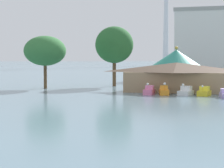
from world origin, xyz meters
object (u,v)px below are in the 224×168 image
pedal_boat_white (186,92)px  green_roof_pavilion (176,65)px  pedal_boat_orange (164,91)px  shoreline_tree_mid (114,45)px  boathouse (177,77)px  pedal_boat_yellow (204,92)px  pedal_boat_pink (149,91)px  shoreline_tree_tall_left (45,51)px

pedal_boat_white → green_roof_pavilion: green_roof_pavilion is taller
pedal_boat_orange → shoreline_tree_mid: 20.41m
green_roof_pavilion → boathouse: bearing=-84.2°
pedal_boat_yellow → green_roof_pavilion: 22.86m
pedal_boat_pink → boathouse: bearing=148.8°
pedal_boat_yellow → shoreline_tree_mid: shoreline_tree_mid is taller
green_roof_pavilion → shoreline_tree_tall_left: 26.48m
shoreline_tree_tall_left → green_roof_pavilion: bearing=35.4°
green_roof_pavilion → pedal_boat_white: bearing=-80.8°
pedal_boat_orange → shoreline_tree_tall_left: 23.56m
pedal_boat_orange → pedal_boat_yellow: size_ratio=1.16×
boathouse → shoreline_tree_mid: shoreline_tree_mid is taller
boathouse → green_roof_pavilion: 16.77m
pedal_boat_orange → pedal_boat_yellow: 5.74m
pedal_boat_pink → pedal_boat_orange: (2.14, 0.17, 0.01)m
pedal_boat_pink → shoreline_tree_tall_left: size_ratio=0.29×
pedal_boat_pink → shoreline_tree_tall_left: 21.64m
boathouse → green_roof_pavilion: (-1.70, 16.61, 1.51)m
pedal_boat_white → shoreline_tree_mid: bearing=-116.8°
pedal_boat_orange → pedal_boat_white: bearing=76.4°
pedal_boat_white → green_roof_pavilion: size_ratio=0.26×
pedal_boat_orange → green_roof_pavilion: size_ratio=0.29×
pedal_boat_pink → green_roof_pavilion: (1.77, 21.77, 3.43)m
pedal_boat_yellow → pedal_boat_pink: bearing=-76.9°
pedal_boat_yellow → boathouse: (-4.41, 5.15, 1.91)m
green_roof_pavilion → shoreline_tree_mid: bearing=-149.9°
pedal_boat_yellow → green_roof_pavilion: green_roof_pavilion is taller
green_roof_pavilion → pedal_boat_yellow: bearing=-74.3°
pedal_boat_white → boathouse: bearing=-141.1°
shoreline_tree_tall_left → shoreline_tree_mid: bearing=40.4°
pedal_boat_pink → boathouse: 6.50m
pedal_boat_yellow → boathouse: 7.05m
pedal_boat_orange → boathouse: (1.32, 4.99, 1.90)m
pedal_boat_pink → pedal_boat_white: bearing=93.5°
pedal_boat_white → boathouse: 5.73m
pedal_boat_pink → green_roof_pavilion: size_ratio=0.26×
boathouse → pedal_boat_orange: bearing=-104.8°
green_roof_pavilion → shoreline_tree_mid: size_ratio=0.89×
shoreline_tree_mid → boathouse: bearing=-38.3°
pedal_boat_yellow → pedal_boat_orange: bearing=-78.5°
boathouse → pedal_boat_yellow: bearing=-49.4°
green_roof_pavilion → shoreline_tree_tall_left: (-21.48, -15.25, 2.68)m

